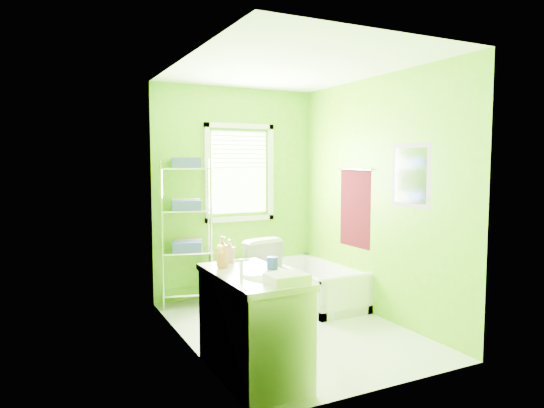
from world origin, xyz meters
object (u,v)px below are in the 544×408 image
toilet (248,269)px  bathtub (315,290)px  wire_shelf_unit (188,215)px  vanity (253,321)px

toilet → bathtub: bearing=146.6°
toilet → wire_shelf_unit: (-0.66, 0.23, 0.65)m
toilet → vanity: vanity is taller
vanity → wire_shelf_unit: wire_shelf_unit is taller
bathtub → vanity: size_ratio=1.32×
wire_shelf_unit → toilet: bearing=-19.1°
bathtub → wire_shelf_unit: bearing=158.0°
bathtub → vanity: (-1.50, -1.51, 0.29)m
vanity → wire_shelf_unit: 2.16m
toilet → vanity: size_ratio=0.75×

